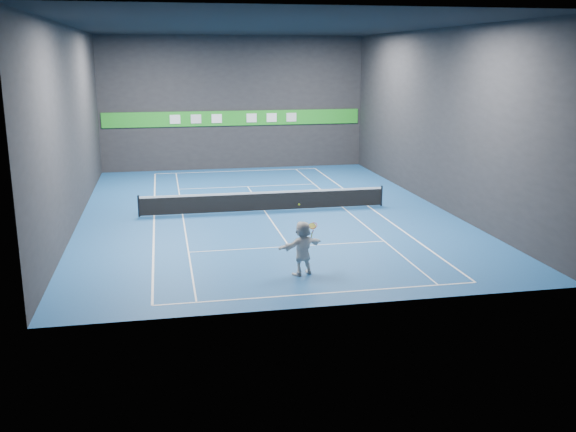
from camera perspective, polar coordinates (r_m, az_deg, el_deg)
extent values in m
plane|color=navy|center=(32.49, -2.10, 0.45)|extent=(26.00, 26.00, 0.00)
plane|color=black|center=(31.63, -2.25, 16.51)|extent=(26.00, 26.00, 0.00)
cube|color=black|center=(44.59, -4.85, 9.95)|extent=(18.00, 0.10, 9.00)
cube|color=black|center=(19.12, 4.01, 4.63)|extent=(18.00, 0.10, 9.00)
cube|color=black|center=(31.62, -18.64, 7.64)|extent=(0.10, 26.00, 9.00)
cube|color=black|center=(34.32, 13.01, 8.45)|extent=(0.10, 26.00, 9.00)
cube|color=white|center=(21.34, 3.03, -6.88)|extent=(10.98, 0.08, 0.01)
cube|color=white|center=(44.04, -4.56, 4.00)|extent=(10.98, 0.08, 0.01)
cube|color=white|center=(32.12, -11.81, 0.00)|extent=(0.08, 23.78, 0.01)
cube|color=white|center=(33.77, 7.14, 0.88)|extent=(0.08, 23.78, 0.01)
cube|color=white|center=(32.12, -9.35, 0.12)|extent=(0.06, 23.78, 0.01)
cube|color=white|center=(33.37, 4.89, 0.77)|extent=(0.06, 23.78, 0.01)
cube|color=white|center=(26.41, 0.12, -2.73)|extent=(8.23, 0.06, 0.01)
cube|color=white|center=(38.68, -3.61, 2.63)|extent=(8.23, 0.06, 0.01)
cube|color=white|center=(32.49, -2.10, 0.46)|extent=(0.06, 12.80, 0.01)
imported|color=silver|center=(22.83, 1.31, -2.85)|extent=(1.91, 1.27, 1.97)
sphere|color=#E1F929|center=(22.52, 0.99, 1.03)|extent=(0.07, 0.07, 0.07)
cylinder|color=black|center=(32.02, -13.13, 0.87)|extent=(0.10, 0.10, 1.07)
cylinder|color=black|center=(33.88, 8.31, 1.80)|extent=(0.10, 0.10, 1.07)
cube|color=black|center=(32.39, -2.10, 1.26)|extent=(12.40, 0.03, 0.86)
cube|color=white|center=(32.29, -2.11, 2.09)|extent=(12.40, 0.04, 0.10)
cube|color=green|center=(44.61, -4.81, 8.66)|extent=(17.64, 0.06, 1.00)
cube|color=white|center=(44.28, -10.01, 8.46)|extent=(0.70, 0.04, 0.60)
cube|color=silver|center=(44.34, -8.18, 8.54)|extent=(0.70, 0.04, 0.60)
cube|color=white|center=(44.43, -6.36, 8.60)|extent=(0.70, 0.04, 0.60)
cube|color=white|center=(44.70, -3.26, 8.70)|extent=(0.70, 0.04, 0.60)
cube|color=white|center=(44.91, -1.47, 8.74)|extent=(0.70, 0.04, 0.60)
cube|color=silver|center=(45.17, 0.30, 8.77)|extent=(0.70, 0.04, 0.60)
torus|color=red|center=(22.75, 2.24, -0.87)|extent=(0.41, 0.37, 0.25)
cylinder|color=#DAE350|center=(22.75, 2.17, -0.90)|extent=(0.38, 0.28, 0.25)
cylinder|color=red|center=(22.81, 2.22, -1.40)|extent=(0.07, 0.11, 0.18)
cylinder|color=yellow|center=(22.81, 2.12, -1.69)|extent=(0.07, 0.19, 0.24)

